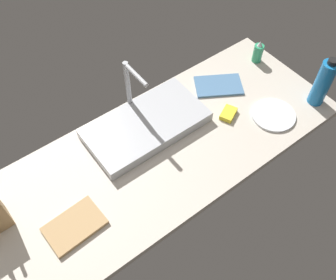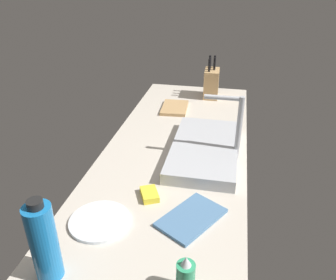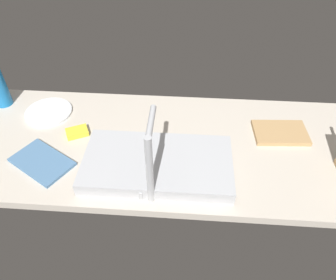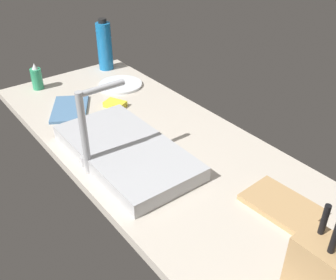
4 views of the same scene
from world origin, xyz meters
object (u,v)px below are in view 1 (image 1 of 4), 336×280
dish_towel (219,85)px  cutting_board (75,226)px  water_bottle (323,83)px  dinner_plate (273,115)px  sink_basin (146,125)px  soap_bottle (258,53)px  faucet (130,85)px  dish_sponge (228,114)px

dish_towel → cutting_board: bearing=-166.2°
water_bottle → dinner_plate: water_bottle is taller
cutting_board → dish_towel: size_ratio=0.95×
sink_basin → soap_bottle: soap_bottle is taller
faucet → water_bottle: bearing=-32.6°
faucet → dish_sponge: bearing=-40.0°
sink_basin → dish_sponge: 39.95cm
dinner_plate → dish_towel: 31.59cm
cutting_board → dish_sponge: dish_sponge is taller
sink_basin → cutting_board: sink_basin is taller
water_bottle → dinner_plate: 26.84cm
sink_basin → faucet: (1.01, 12.36, 15.28)cm
cutting_board → dish_sponge: bearing=4.1°
dinner_plate → dish_towel: same height
cutting_board → water_bottle: bearing=-5.7°
faucet → soap_bottle: 75.24cm
faucet → dish_towel: bearing=-15.3°
water_bottle → dish_sponge: size_ratio=2.95×
cutting_board → dish_sponge: 86.64cm
sink_basin → cutting_board: bearing=-155.2°
cutting_board → dinner_plate: cutting_board is taller
sink_basin → cutting_board: size_ratio=2.50×
cutting_board → faucet: bearing=34.8°
sink_basin → dish_sponge: (36.08, -17.10, -1.44)cm
soap_bottle → dinner_plate: (-21.33, -32.94, -4.92)cm
dish_sponge → water_bottle: bearing=-25.0°
cutting_board → dish_towel: (95.62, 23.51, -0.30)cm
cutting_board → dish_sponge: (86.42, 6.19, 0.30)cm
dish_sponge → soap_bottle: bearing=27.1°
cutting_board → water_bottle: (126.96, -12.72, 11.62)cm
sink_basin → soap_bottle: bearing=2.0°
soap_bottle → dinner_plate: soap_bottle is taller
cutting_board → soap_bottle: soap_bottle is taller
sink_basin → water_bottle: 85.23cm
cutting_board → dinner_plate: (103.59, -7.06, -0.30)cm
dish_towel → soap_bottle: bearing=4.6°
cutting_board → dish_towel: bearing=13.8°
soap_bottle → dish_sponge: soap_bottle is taller
soap_bottle → water_bottle: bearing=-87.0°
faucet → soap_bottle: bearing=-7.6°
dinner_plate → dish_sponge: (-17.17, 13.25, 0.60)cm
faucet → dinner_plate: bearing=-39.3°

